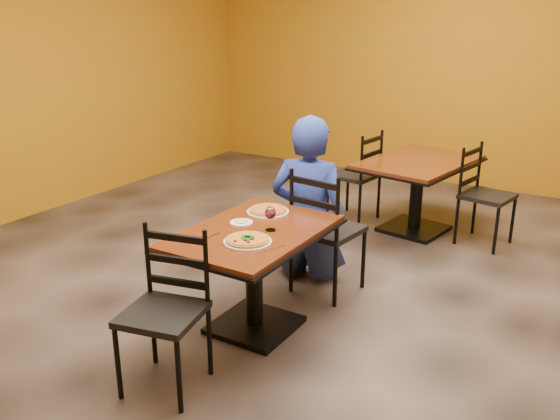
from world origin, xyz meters
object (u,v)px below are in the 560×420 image
Objects in this scene: table_main at (254,256)px; chair_second_right at (487,197)px; pizza_main at (248,239)px; chair_main_near at (163,315)px; plate_main at (248,242)px; table_second at (418,178)px; chair_main_far at (328,230)px; diner at (309,198)px; plate_far at (268,212)px; side_plate at (241,223)px; chair_second_left at (354,176)px; wine_glass at (270,218)px; pizza_far at (268,210)px.

chair_second_right is at bearing 68.18° from table_main.
table_main is 0.31m from pizza_main.
chair_main_near is at bearing 173.07° from chair_second_right.
plate_main is 0.02m from pizza_main.
table_second is at bearing 85.52° from pizza_main.
chair_main_far is at bearing 164.28° from chair_second_right.
diner reaches higher than plate_far.
chair_second_left is at bearing 95.67° from side_plate.
side_plate is at bearing 131.32° from plate_main.
plate_far is at bearing 80.04° from diner.
diner reaches higher than wine_glass.
chair_second_left reaches higher than plate_far.
chair_main_far is 0.74× the size of diner.
chair_main_near is 0.70× the size of diner.
wine_glass is (0.22, -0.31, 0.08)m from plate_far.
chair_second_left is at bearing 82.93° from chair_main_near.
chair_second_left is at bearing 97.27° from pizza_far.
chair_main_far is 5.71× the size of wine_glass.
chair_main_near is 3.10× the size of plate_main.
chair_second_right is at bearing 62.53° from plate_far.
chair_main_far reaches higher than table_second.
pizza_main is 0.27m from wine_glass.
chair_main_near is 6.01× the size of side_plate.
chair_main_near is 0.72m from plate_main.
chair_second_left reaches higher than pizza_main.
chair_main_near reaches higher than plate_main.
table_second is 2.50m from side_plate.
wine_glass is at bearing 18.40° from chair_second_left.
pizza_far is at bearing 110.13° from plate_main.
chair_main_far is 1.06m from plate_main.
plate_main is at bearing -48.68° from side_plate.
chair_main_far is at bearing 59.18° from plate_far.
chair_second_right is 2.64m from wine_glass.
chair_second_left is at bearing -65.42° from chair_main_far.
table_main is 1.20× the size of chair_main_far.
table_second is 1.50× the size of chair_second_right.
plate_far is at bearing 83.93° from side_plate.
chair_main_near is 3.53m from chair_second_right.
pizza_main is at bearing -69.87° from pizza_far.
plate_main is at bearing 17.20° from chair_second_left.
table_second is at bearing 71.10° from chair_main_near.
chair_main_far is (0.23, 1.67, 0.03)m from chair_main_near.
plate_main is (0.48, -2.72, 0.27)m from chair_second_left.
table_main is 7.69× the size of side_plate.
diner reaches higher than chair_main_far.
diner is (0.27, -1.51, 0.20)m from chair_second_left.
chair_main_far is at bearing 69.68° from chair_main_near.
chair_second_left reaches higher than chair_main_near.
chair_second_left is 2.53m from wine_glass.
diner is (-1.12, -1.51, 0.21)m from chair_second_right.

